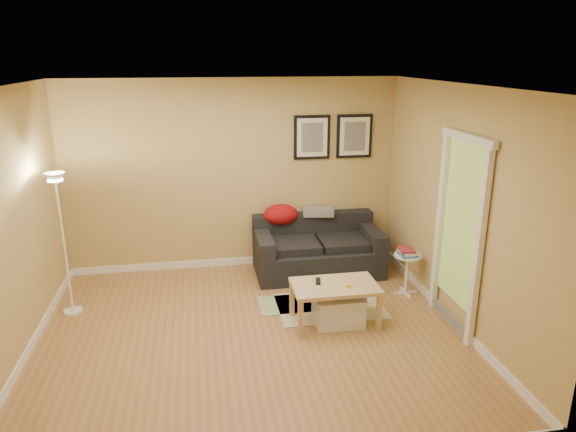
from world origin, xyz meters
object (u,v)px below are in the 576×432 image
(coffee_table, at_px, (334,304))
(book_stack, at_px, (407,252))
(storage_bin, at_px, (338,310))
(side_table, at_px, (406,274))
(floor_lamp, at_px, (64,249))
(sofa, at_px, (318,246))

(coffee_table, relative_size, book_stack, 3.65)
(storage_bin, distance_m, book_stack, 1.25)
(side_table, height_order, book_stack, book_stack)
(side_table, height_order, floor_lamp, floor_lamp)
(storage_bin, distance_m, side_table, 1.19)
(coffee_table, bearing_deg, side_table, 13.22)
(side_table, bearing_deg, coffee_table, -152.19)
(sofa, bearing_deg, floor_lamp, -168.15)
(sofa, xyz_separation_m, coffee_table, (-0.15, -1.42, -0.14))
(side_table, relative_size, book_stack, 2.03)
(coffee_table, bearing_deg, book_stack, 13.67)
(storage_bin, height_order, side_table, side_table)
(sofa, relative_size, book_stack, 6.61)
(book_stack, bearing_deg, side_table, -6.53)
(storage_bin, relative_size, floor_lamp, 0.33)
(coffee_table, distance_m, storage_bin, 0.08)
(coffee_table, xyz_separation_m, book_stack, (1.07, 0.57, 0.33))
(book_stack, relative_size, floor_lamp, 0.15)
(book_stack, distance_m, floor_lamp, 4.02)
(sofa, height_order, book_stack, sofa)
(sofa, distance_m, storage_bin, 1.46)
(coffee_table, xyz_separation_m, side_table, (1.08, 0.57, 0.03))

